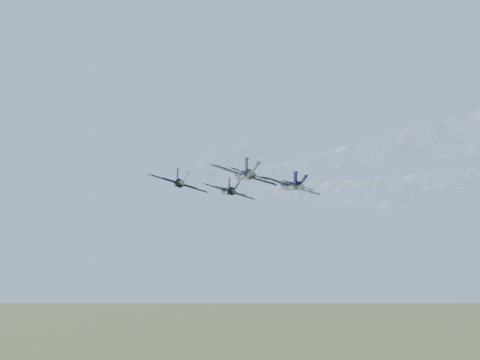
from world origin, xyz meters
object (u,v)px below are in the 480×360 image
(jet_left, at_px, (179,184))
(jet_right, at_px, (290,186))
(jet_lead, at_px, (228,191))
(jet_slot, at_px, (243,175))

(jet_left, height_order, jet_right, same)
(jet_lead, distance_m, jet_right, 13.98)
(jet_lead, relative_size, jet_slot, 1.00)
(jet_lead, bearing_deg, jet_right, -42.59)
(jet_left, height_order, jet_slot, same)
(jet_left, distance_m, jet_right, 20.44)
(jet_lead, xyz_separation_m, jet_slot, (8.34, -18.94, 0.00))
(jet_slot, bearing_deg, jet_right, 46.48)
(jet_right, height_order, jet_slot, same)
(jet_left, distance_m, jet_slot, 15.07)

